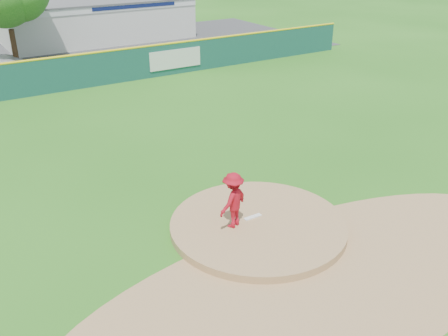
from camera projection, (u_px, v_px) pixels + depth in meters
ground at (258, 229)px, 15.63m from camera, size 120.00×120.00×0.00m
pitchers_mound at (258, 229)px, 15.63m from camera, size 5.50×5.50×0.50m
pitching_rubber at (253, 217)px, 15.74m from camera, size 0.60×0.15×0.04m
infield_dirt_arc at (324, 280)px, 13.33m from camera, size 15.40×15.40×0.01m
parking_lot at (41, 59)px, 36.23m from camera, size 44.00×16.00×0.02m
pitcher at (233, 200)px, 14.95m from camera, size 1.31×1.04×1.77m
pool_building_grp at (95, 19)px, 42.22m from camera, size 15.20×8.20×3.31m
fence_banners at (61, 75)px, 28.42m from camera, size 18.20×0.04×1.20m
outfield_fence at (77, 71)px, 28.89m from camera, size 40.00×0.14×2.07m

